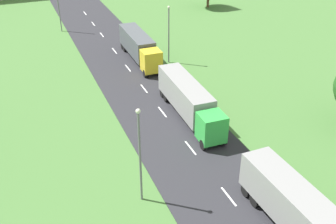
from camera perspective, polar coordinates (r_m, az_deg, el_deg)
name	(u,v)px	position (r m, az deg, el deg)	size (l,w,h in m)	color
road	(216,181)	(34.67, 6.93, -9.79)	(10.00, 140.00, 0.06)	#2B2B30
lane_marking_centre	(250,224)	(31.40, 11.62, -15.34)	(0.16, 119.39, 0.01)	white
truck_lead	(306,219)	(29.72, 19.17, -14.22)	(2.79, 13.29, 3.67)	blue
truck_second	(189,99)	(42.20, 3.00, 1.80)	(2.80, 12.82, 3.72)	green
truck_third	(139,46)	(56.79, -4.15, 9.38)	(2.66, 12.32, 3.68)	yellow
lamppost_second	(140,152)	(29.96, -4.05, -5.70)	(0.36, 0.36, 8.33)	slate
lamppost_third	(169,32)	(55.24, 0.11, 11.39)	(0.36, 0.36, 7.98)	slate
lamppost_fourth	(58,3)	(70.48, -15.44, 14.84)	(0.36, 0.36, 8.81)	slate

